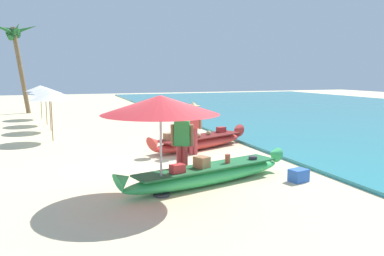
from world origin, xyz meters
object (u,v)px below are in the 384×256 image
palm_tree_tall_inland (15,41)px  cooler_box (299,175)px  boat_green_foreground (208,174)px  person_tourist_customer (182,142)px  person_vendor_hatted (193,124)px  boat_red_midground (200,141)px  patio_umbrella_large (160,105)px

palm_tree_tall_inland → cooler_box: palm_tree_tall_inland is taller
boat_green_foreground → person_tourist_customer: (-0.50, 0.46, 0.72)m
boat_green_foreground → person_vendor_hatted: size_ratio=2.75×
person_tourist_customer → palm_tree_tall_inland: size_ratio=0.29×
person_vendor_hatted → palm_tree_tall_inland: (-6.41, 15.69, 3.63)m
person_vendor_hatted → palm_tree_tall_inland: 17.34m
boat_green_foreground → person_vendor_hatted: (0.77, 3.24, 0.74)m
person_vendor_hatted → palm_tree_tall_inland: palm_tree_tall_inland is taller
boat_green_foreground → person_vendor_hatted: bearing=76.6°
palm_tree_tall_inland → boat_red_midground: bearing=-65.0°
boat_red_midground → person_vendor_hatted: size_ratio=2.45×
person_vendor_hatted → person_tourist_customer: size_ratio=1.00×
boat_red_midground → person_tourist_customer: (-1.80, -3.58, 0.71)m
person_tourist_customer → patio_umbrella_large: (-0.77, -0.93, 0.98)m
person_tourist_customer → patio_umbrella_large: bearing=-129.7°
cooler_box → patio_umbrella_large: bearing=166.1°
boat_green_foreground → boat_red_midground: 4.25m
palm_tree_tall_inland → cooler_box: bearing=-68.2°
boat_red_midground → person_vendor_hatted: bearing=-123.2°
boat_red_midground → cooler_box: (0.84, -4.57, -0.11)m
boat_green_foreground → palm_tree_tall_inland: (-5.63, 18.93, 4.37)m
patio_umbrella_large → cooler_box: patio_umbrella_large is taller
boat_red_midground → person_tourist_customer: 4.07m
boat_green_foreground → person_tourist_customer: bearing=137.6°
person_vendor_hatted → patio_umbrella_large: size_ratio=0.69×
boat_green_foreground → palm_tree_tall_inland: 20.23m
patio_umbrella_large → cooler_box: (3.41, -0.06, -1.80)m
palm_tree_tall_inland → patio_umbrella_large: bearing=-77.3°
boat_red_midground → palm_tree_tall_inland: 16.99m
boat_green_foreground → patio_umbrella_large: bearing=-159.9°
person_vendor_hatted → boat_green_foreground: bearing=-103.4°
boat_green_foreground → patio_umbrella_large: (-1.27, -0.47, 1.70)m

